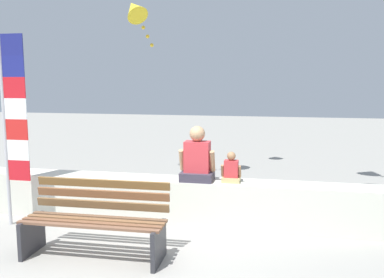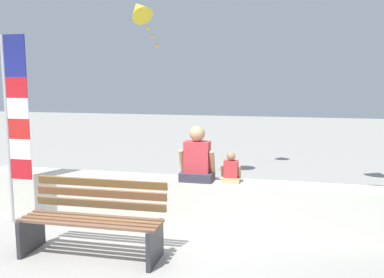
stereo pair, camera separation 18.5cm
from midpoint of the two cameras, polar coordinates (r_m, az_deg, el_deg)
ground_plane at (r=5.19m, az=-7.60°, el=-15.72°), size 40.00×40.00×0.00m
seawall_ledge at (r=6.18m, az=-3.89°, el=-8.47°), size 6.03×0.47×0.66m
park_bench at (r=5.15m, az=-14.25°, el=-11.05°), size 1.73×0.64×0.88m
person_adult at (r=5.91m, az=-0.16°, el=-2.85°), size 0.52×0.38×0.79m
person_child at (r=5.86m, az=4.56°, el=-4.36°), size 0.29×0.21×0.44m
flag_banner at (r=6.36m, az=-24.57°, el=2.70°), size 0.38×0.05×2.73m
kite_yellow at (r=9.12m, az=-8.58°, el=17.34°), size 0.76×0.76×1.07m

